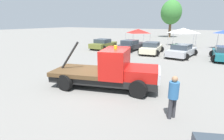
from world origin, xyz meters
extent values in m
plane|color=gray|center=(0.00, 0.00, 0.00)|extent=(160.00, 160.00, 0.00)
cube|color=black|center=(0.00, 0.00, 0.53)|extent=(6.13, 3.55, 0.35)
cube|color=red|center=(2.01, 0.58, 0.98)|extent=(2.09, 2.28, 0.55)
cube|color=silver|center=(2.83, 0.82, 0.95)|extent=(0.68, 1.97, 0.50)
cube|color=red|center=(0.61, 0.18, 1.44)|extent=(1.85, 2.50, 1.48)
cube|color=brown|center=(-1.39, -0.40, 0.81)|extent=(3.41, 2.96, 0.22)
cylinder|color=black|center=(-1.97, -0.57, 1.70)|extent=(1.17, 0.45, 1.63)
cylinder|color=orange|center=(0.61, 0.18, 2.28)|extent=(0.18, 0.18, 0.20)
cylinder|color=black|center=(1.63, 1.58, 0.44)|extent=(0.88, 0.26, 0.88)
cylinder|color=black|center=(2.22, -0.46, 0.44)|extent=(0.88, 0.26, 0.88)
cylinder|color=black|center=(-2.11, 0.50, 0.44)|extent=(0.88, 0.26, 0.88)
cylinder|color=black|center=(-1.51, -1.55, 0.44)|extent=(0.88, 0.26, 0.88)
cylinder|color=#38383D|center=(4.09, -1.43, 0.41)|extent=(0.15, 0.15, 0.82)
cylinder|color=#38383D|center=(3.99, -1.61, 0.41)|extent=(0.15, 0.15, 0.82)
cylinder|color=teal|center=(4.04, -1.52, 1.14)|extent=(0.37, 0.37, 0.65)
sphere|color=#A87A56|center=(4.04, -1.52, 1.57)|extent=(0.22, 0.22, 0.22)
cube|color=olive|center=(-7.90, 12.00, 0.54)|extent=(2.02, 4.30, 0.60)
cube|color=#333D47|center=(-7.90, 11.78, 1.09)|extent=(1.74, 1.82, 0.50)
cylinder|color=black|center=(-8.85, 13.42, 0.34)|extent=(0.68, 0.22, 0.68)
cylinder|color=black|center=(-7.02, 13.46, 0.34)|extent=(0.68, 0.22, 0.68)
cylinder|color=black|center=(-8.79, 10.53, 0.34)|extent=(0.68, 0.22, 0.68)
cylinder|color=black|center=(-6.96, 10.57, 0.34)|extent=(0.68, 0.22, 0.68)
cube|color=#2D2D33|center=(-4.15, 12.58, 0.54)|extent=(2.02, 4.98, 0.60)
cube|color=#333D47|center=(-4.16, 12.34, 1.09)|extent=(1.66, 2.14, 0.50)
cylinder|color=black|center=(-4.90, 14.29, 0.34)|extent=(0.68, 0.22, 0.68)
cylinder|color=black|center=(-3.22, 14.20, 0.34)|extent=(0.68, 0.22, 0.68)
cylinder|color=black|center=(-5.07, 10.97, 0.34)|extent=(0.68, 0.22, 0.68)
cylinder|color=black|center=(-3.40, 10.88, 0.34)|extent=(0.68, 0.22, 0.68)
cube|color=beige|center=(-1.12, 11.78, 0.54)|extent=(2.26, 4.71, 0.60)
cube|color=#333D47|center=(-1.10, 11.56, 1.09)|extent=(1.76, 2.07, 0.50)
cylinder|color=black|center=(-2.13, 13.23, 0.34)|extent=(0.68, 0.22, 0.68)
cylinder|color=black|center=(-0.45, 13.41, 0.34)|extent=(0.68, 0.22, 0.68)
cylinder|color=black|center=(-1.79, 10.16, 0.34)|extent=(0.68, 0.22, 0.68)
cylinder|color=black|center=(-0.11, 10.34, 0.34)|extent=(0.68, 0.22, 0.68)
cube|color=#B7B7BC|center=(2.23, 11.47, 0.54)|extent=(2.45, 4.84, 0.60)
cube|color=#333D47|center=(2.20, 11.24, 1.09)|extent=(1.87, 2.14, 0.50)
cylinder|color=black|center=(1.57, 13.14, 0.34)|extent=(0.68, 0.22, 0.68)
cylinder|color=black|center=(3.31, 12.91, 0.34)|extent=(0.68, 0.22, 0.68)
cylinder|color=black|center=(1.15, 10.02, 0.34)|extent=(0.68, 0.22, 0.68)
cylinder|color=black|center=(2.89, 9.79, 0.34)|extent=(0.68, 0.22, 0.68)
cube|color=#196670|center=(6.04, 11.71, 0.54)|extent=(2.17, 4.49, 0.60)
cylinder|color=black|center=(5.06, 13.12, 0.34)|extent=(0.68, 0.22, 0.68)
cylinder|color=black|center=(5.29, 10.16, 0.34)|extent=(0.68, 0.22, 0.68)
cylinder|color=#9E9EA3|center=(-7.73, 18.37, 0.87)|extent=(0.07, 0.07, 1.73)
cylinder|color=#9E9EA3|center=(-4.58, 18.37, 0.87)|extent=(0.07, 0.07, 1.73)
cylinder|color=#9E9EA3|center=(-7.73, 21.52, 0.87)|extent=(0.07, 0.07, 1.73)
cylinder|color=#9E9EA3|center=(-4.58, 21.52, 0.87)|extent=(0.07, 0.07, 1.73)
pyramid|color=red|center=(-6.16, 19.95, 2.07)|extent=(3.15, 3.15, 0.67)
cylinder|color=#9E9EA3|center=(-0.93, 18.82, 0.96)|extent=(0.07, 0.07, 1.92)
cylinder|color=#9E9EA3|center=(2.50, 18.82, 0.96)|extent=(0.07, 0.07, 1.92)
cylinder|color=#9E9EA3|center=(-0.93, 22.26, 0.96)|extent=(0.07, 0.07, 1.92)
cylinder|color=#9E9EA3|center=(2.50, 22.26, 0.96)|extent=(0.07, 0.07, 1.92)
pyramid|color=white|center=(0.79, 20.54, 2.29)|extent=(3.44, 3.44, 0.75)
cylinder|color=#9E9EA3|center=(5.37, 18.34, 1.03)|extent=(0.07, 0.07, 2.06)
cylinder|color=#9E9EA3|center=(5.37, 21.93, 1.03)|extent=(0.07, 0.07, 2.06)
cylinder|color=brown|center=(-4.49, 35.27, 1.46)|extent=(0.58, 0.58, 2.92)
ellipsoid|color=#387A33|center=(-4.49, 35.27, 5.62)|extent=(4.66, 4.66, 5.41)
camera|label=1|loc=(5.11, -7.84, 3.58)|focal=28.00mm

